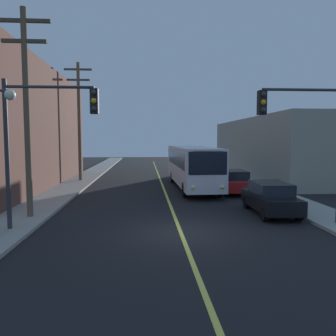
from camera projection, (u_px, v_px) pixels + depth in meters
The scene contains 14 objects.
ground_plane at pixel (181, 233), 13.62m from camera, with size 120.00×120.00×0.00m, color black.
sidewalk_left at pixel (60, 193), 23.06m from camera, with size 2.50×90.00×0.15m, color gray.
sidewalk_right at pixel (266, 191), 24.05m from camera, with size 2.50×90.00×0.15m, color gray.
lane_stripe_center at pixel (162, 184), 28.53m from camera, with size 0.16×60.00×0.01m, color #D8CC4C.
building_right_warehouse at pixel (298, 148), 34.96m from camera, with size 12.00×23.51×5.87m.
city_bus at pixel (192, 165), 26.08m from camera, with size 2.81×12.20×3.20m.
parked_car_black at pixel (270, 198), 16.95m from camera, with size 1.89×4.44×1.62m.
parked_car_red at pixel (233, 181), 23.59m from camera, with size 1.82×4.40×1.62m.
parked_car_white at pixel (214, 173), 29.80m from camera, with size 1.95×4.46×1.62m.
utility_pole_near at pixel (26, 103), 15.44m from camera, with size 2.40×0.28×9.57m.
utility_pole_mid at pixel (79, 116), 29.65m from camera, with size 2.40×0.28×10.35m.
traffic_signal_left_corner at pixel (45, 126), 13.42m from camera, with size 3.75×0.48×6.00m.
traffic_signal_right_corner at pixel (307, 127), 14.19m from camera, with size 3.75×0.48×6.00m.
fire_hydrant at pixel (272, 188), 21.99m from camera, with size 0.44×0.26×0.84m.
Camera 1 is at (-1.44, -13.29, 3.76)m, focal length 35.89 mm.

